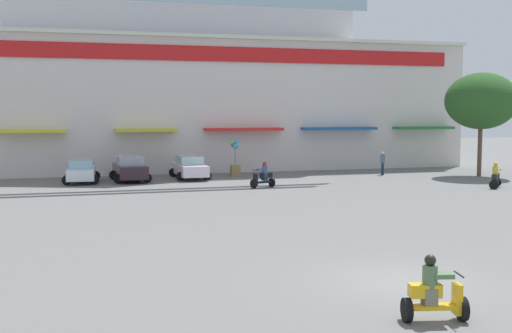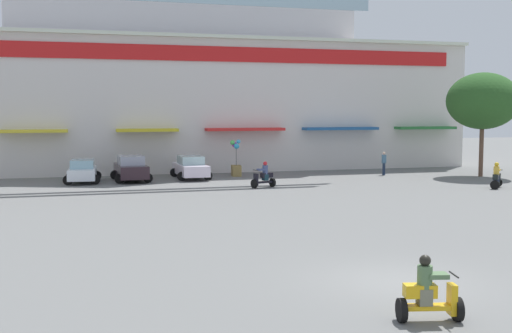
{
  "view_description": "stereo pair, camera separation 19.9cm",
  "coord_description": "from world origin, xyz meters",
  "px_view_note": "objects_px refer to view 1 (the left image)",
  "views": [
    {
      "loc": [
        -8.25,
        -14.77,
        4.51
      ],
      "look_at": [
        0.53,
        15.78,
        1.71
      ],
      "focal_mm": 44.68,
      "sensor_mm": 36.0,
      "label": 1
    },
    {
      "loc": [
        -8.06,
        -14.82,
        4.51
      ],
      "look_at": [
        0.53,
        15.78,
        1.71
      ],
      "focal_mm": 44.68,
      "sensor_mm": 36.0,
      "label": 2
    }
  ],
  "objects_px": {
    "balloon_vendor_cart": "(235,163)",
    "scooter_rider_4": "(263,177)",
    "parked_car_1": "(130,168)",
    "scooter_rider_3": "(434,294)",
    "scooter_rider_2": "(495,177)",
    "parked_car_2": "(190,167)",
    "parked_car_0": "(82,171)",
    "plaza_tree_1": "(481,101)",
    "pedestrian_0": "(383,162)"
  },
  "relations": [
    {
      "from": "balloon_vendor_cart",
      "to": "scooter_rider_4",
      "type": "bearing_deg",
      "value": -90.0
    },
    {
      "from": "parked_car_1",
      "to": "balloon_vendor_cart",
      "type": "relative_size",
      "value": 1.67
    },
    {
      "from": "scooter_rider_3",
      "to": "scooter_rider_4",
      "type": "height_order",
      "value": "scooter_rider_4"
    },
    {
      "from": "parked_car_1",
      "to": "scooter_rider_3",
      "type": "distance_m",
      "value": 29.67
    },
    {
      "from": "scooter_rider_2",
      "to": "parked_car_2",
      "type": "bearing_deg",
      "value": 148.17
    },
    {
      "from": "parked_car_0",
      "to": "scooter_rider_4",
      "type": "distance_m",
      "value": 11.62
    },
    {
      "from": "plaza_tree_1",
      "to": "scooter_rider_4",
      "type": "height_order",
      "value": "plaza_tree_1"
    },
    {
      "from": "plaza_tree_1",
      "to": "balloon_vendor_cart",
      "type": "height_order",
      "value": "plaza_tree_1"
    },
    {
      "from": "plaza_tree_1",
      "to": "parked_car_2",
      "type": "distance_m",
      "value": 20.27
    },
    {
      "from": "parked_car_0",
      "to": "parked_car_1",
      "type": "relative_size",
      "value": 0.95
    },
    {
      "from": "parked_car_2",
      "to": "plaza_tree_1",
      "type": "bearing_deg",
      "value": -11.77
    },
    {
      "from": "parked_car_1",
      "to": "scooter_rider_2",
      "type": "height_order",
      "value": "parked_car_1"
    },
    {
      "from": "parked_car_1",
      "to": "parked_car_2",
      "type": "bearing_deg",
      "value": 6.2
    },
    {
      "from": "scooter_rider_4",
      "to": "pedestrian_0",
      "type": "height_order",
      "value": "pedestrian_0"
    },
    {
      "from": "plaza_tree_1",
      "to": "parked_car_1",
      "type": "relative_size",
      "value": 1.68
    },
    {
      "from": "parked_car_0",
      "to": "scooter_rider_4",
      "type": "height_order",
      "value": "scooter_rider_4"
    },
    {
      "from": "pedestrian_0",
      "to": "balloon_vendor_cart",
      "type": "relative_size",
      "value": 0.65
    },
    {
      "from": "plaza_tree_1",
      "to": "parked_car_0",
      "type": "distance_m",
      "value": 26.9
    },
    {
      "from": "parked_car_1",
      "to": "pedestrian_0",
      "type": "height_order",
      "value": "parked_car_1"
    },
    {
      "from": "scooter_rider_2",
      "to": "parked_car_1",
      "type": "bearing_deg",
      "value": 154.46
    },
    {
      "from": "parked_car_2",
      "to": "balloon_vendor_cart",
      "type": "xyz_separation_m",
      "value": [
        3.28,
        0.72,
        0.14
      ]
    },
    {
      "from": "parked_car_1",
      "to": "scooter_rider_3",
      "type": "xyz_separation_m",
      "value": [
        3.9,
        -29.41,
        -0.21
      ]
    },
    {
      "from": "parked_car_0",
      "to": "parked_car_2",
      "type": "bearing_deg",
      "value": 4.1
    },
    {
      "from": "parked_car_0",
      "to": "scooter_rider_2",
      "type": "distance_m",
      "value": 25.02
    },
    {
      "from": "parked_car_1",
      "to": "parked_car_2",
      "type": "xyz_separation_m",
      "value": [
        3.94,
        0.43,
        -0.05
      ]
    },
    {
      "from": "scooter_rider_4",
      "to": "parked_car_2",
      "type": "bearing_deg",
      "value": 118.42
    },
    {
      "from": "parked_car_0",
      "to": "balloon_vendor_cart",
      "type": "height_order",
      "value": "balloon_vendor_cart"
    },
    {
      "from": "parked_car_2",
      "to": "pedestrian_0",
      "type": "distance_m",
      "value": 13.47
    },
    {
      "from": "plaza_tree_1",
      "to": "pedestrian_0",
      "type": "distance_m",
      "value": 7.76
    },
    {
      "from": "parked_car_2",
      "to": "parked_car_0",
      "type": "bearing_deg",
      "value": -175.9
    },
    {
      "from": "parked_car_0",
      "to": "scooter_rider_4",
      "type": "bearing_deg",
      "value": -28.57
    },
    {
      "from": "scooter_rider_2",
      "to": "balloon_vendor_cart",
      "type": "distance_m",
      "value": 16.83
    },
    {
      "from": "parked_car_1",
      "to": "parked_car_0",
      "type": "bearing_deg",
      "value": -178.69
    },
    {
      "from": "parked_car_0",
      "to": "scooter_rider_3",
      "type": "bearing_deg",
      "value": -76.79
    },
    {
      "from": "parked_car_1",
      "to": "parked_car_2",
      "type": "distance_m",
      "value": 3.97
    },
    {
      "from": "parked_car_2",
      "to": "scooter_rider_3",
      "type": "xyz_separation_m",
      "value": [
        -0.04,
        -29.84,
        -0.16
      ]
    },
    {
      "from": "scooter_rider_3",
      "to": "plaza_tree_1",
      "type": "bearing_deg",
      "value": 53.05
    },
    {
      "from": "parked_car_0",
      "to": "parked_car_2",
      "type": "relative_size",
      "value": 0.91
    },
    {
      "from": "parked_car_0",
      "to": "scooter_rider_3",
      "type": "distance_m",
      "value": 30.14
    },
    {
      "from": "balloon_vendor_cart",
      "to": "parked_car_1",
      "type": "bearing_deg",
      "value": -170.95
    },
    {
      "from": "plaza_tree_1",
      "to": "pedestrian_0",
      "type": "bearing_deg",
      "value": 156.47
    },
    {
      "from": "scooter_rider_2",
      "to": "scooter_rider_4",
      "type": "xyz_separation_m",
      "value": [
        -12.92,
        4.0,
        0.01
      ]
    },
    {
      "from": "parked_car_0",
      "to": "parked_car_1",
      "type": "xyz_separation_m",
      "value": [
        2.99,
        0.07,
        0.08
      ]
    },
    {
      "from": "plaza_tree_1",
      "to": "parked_car_2",
      "type": "xyz_separation_m",
      "value": [
        -19.37,
        4.03,
        -4.39
      ]
    },
    {
      "from": "parked_car_2",
      "to": "balloon_vendor_cart",
      "type": "bearing_deg",
      "value": 12.43
    },
    {
      "from": "scooter_rider_3",
      "to": "balloon_vendor_cart",
      "type": "xyz_separation_m",
      "value": [
        3.32,
        30.56,
        0.3
      ]
    },
    {
      "from": "parked_car_2",
      "to": "pedestrian_0",
      "type": "relative_size",
      "value": 2.7
    },
    {
      "from": "scooter_rider_3",
      "to": "pedestrian_0",
      "type": "xyz_separation_m",
      "value": [
        13.43,
        28.41,
        0.33
      ]
    },
    {
      "from": "parked_car_0",
      "to": "scooter_rider_2",
      "type": "height_order",
      "value": "scooter_rider_2"
    },
    {
      "from": "parked_car_2",
      "to": "scooter_rider_3",
      "type": "relative_size",
      "value": 3.03
    }
  ]
}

